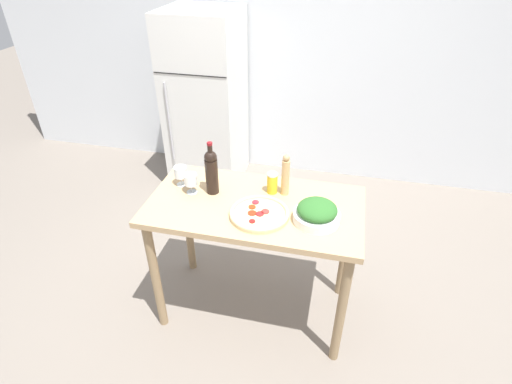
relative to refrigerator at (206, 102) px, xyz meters
name	(u,v)px	position (x,y,z in m)	size (l,w,h in m)	color
ground_plane	(255,306)	(0.87, -1.61, -0.83)	(14.00, 14.00, 0.00)	slate
wall_back	(304,46)	(0.87, 0.39, 0.47)	(6.40, 0.08, 2.60)	silver
refrigerator	(206,102)	(0.00, 0.00, 0.00)	(0.66, 0.72, 1.66)	silver
prep_counter	(255,221)	(0.87, -1.61, -0.08)	(1.25, 0.67, 0.89)	tan
wine_bottle	(211,171)	(0.59, -1.55, 0.21)	(0.08, 0.08, 0.33)	black
wine_glass_near	(191,180)	(0.47, -1.58, 0.14)	(0.08, 0.08, 0.13)	silver
wine_glass_far	(181,173)	(0.37, -1.52, 0.14)	(0.08, 0.08, 0.13)	silver
pepper_mill	(286,175)	(1.02, -1.47, 0.18)	(0.05, 0.05, 0.27)	tan
salad_bowl	(317,213)	(1.23, -1.69, 0.11)	(0.26, 0.26, 0.12)	white
homemade_pizza	(259,213)	(0.92, -1.72, 0.07)	(0.34, 0.34, 0.03)	#DBC189
salt_canister	(272,183)	(0.94, -1.47, 0.12)	(0.06, 0.06, 0.13)	yellow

